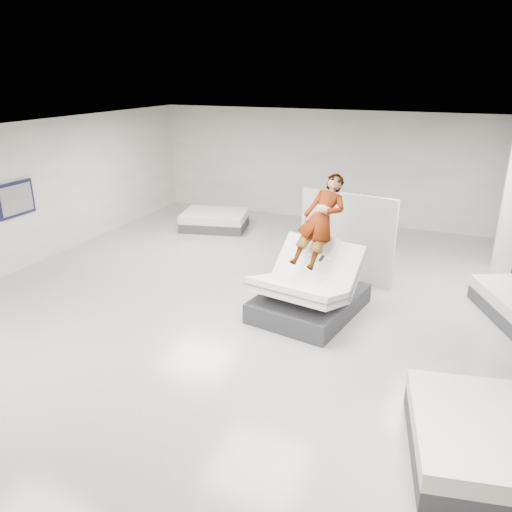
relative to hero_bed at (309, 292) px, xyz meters
name	(u,v)px	position (x,y,z in m)	size (l,w,h in m)	color
room	(259,240)	(-0.65, -0.84, 1.18)	(14.00, 14.04, 3.20)	#B7B4AD
hero_bed	(309,292)	(0.00, 0.00, 0.00)	(1.92, 2.35, 1.38)	#37383C
person	(320,238)	(0.06, 0.33, 0.94)	(0.67, 0.44, 1.83)	slate
remote	(322,258)	(0.21, -0.06, 0.70)	(0.05, 0.14, 0.03)	black
divider_panel	(346,238)	(0.22, 1.82, 0.52)	(2.07, 0.09, 1.88)	silver
flat_bed_right_near	(476,440)	(2.86, -2.83, -0.16)	(1.75, 2.12, 0.52)	#37383C
flat_bed_left_far	(215,220)	(-4.04, 4.03, -0.18)	(2.02, 1.69, 0.48)	#37383C
wall_poster	(16,199)	(-6.58, -0.34, 1.18)	(0.06, 0.95, 0.75)	black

